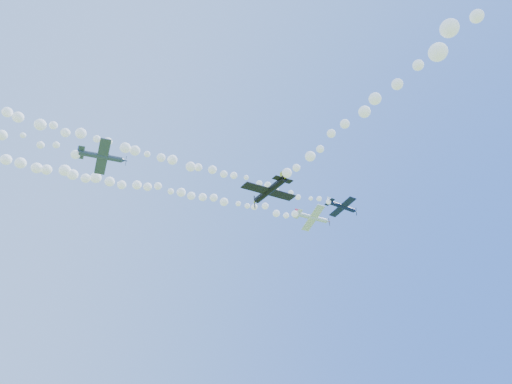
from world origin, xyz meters
TOP-DOWN VIEW (x-y plane):
  - plane_white at (25.57, -3.92)m, footprint 8.03×8.51m
  - smoke_trail_white at (-15.41, 9.84)m, footprint 77.54×28.00m
  - plane_navy at (23.44, -13.84)m, footprint 6.76×7.17m
  - smoke_trail_navy at (-17.36, -4.85)m, footprint 77.73×19.05m
  - plane_grey at (-19.42, -6.84)m, footprint 6.96×7.34m
  - plane_black at (-0.15, -20.85)m, footprint 8.18×7.84m

SIDE VIEW (x-z plane):
  - plane_black at x=-0.15m, z-range 35.10..37.19m
  - plane_grey at x=-19.42m, z-range 40.87..42.76m
  - smoke_trail_navy at x=-17.36m, z-range 45.27..47.95m
  - plane_navy at x=23.44m, z-range 45.53..48.06m
  - smoke_trail_white at x=-15.41m, z-range 48.16..51.50m
  - plane_white at x=25.57m, z-range 48.64..51.59m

